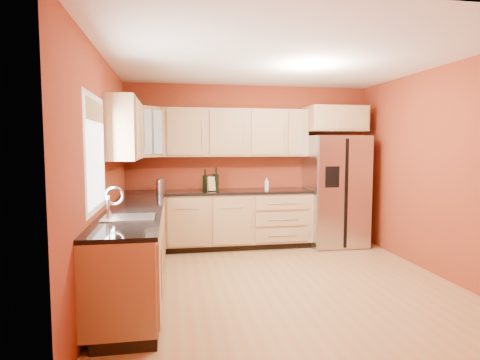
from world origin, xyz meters
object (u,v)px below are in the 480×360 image
at_px(refrigerator, 335,191).
at_px(soap_dispenser, 267,184).
at_px(knife_block, 211,184).
at_px(canister_left, 160,186).
at_px(wine_bottle_a, 216,179).

relative_size(refrigerator, soap_dispenser, 9.55).
distance_m(refrigerator, knife_block, 2.03).
height_order(canister_left, knife_block, knife_block).
relative_size(canister_left, soap_dispenser, 1.02).
height_order(wine_bottle_a, soap_dispenser, wine_bottle_a).
distance_m(wine_bottle_a, soap_dispenser, 0.80).
bearing_deg(canister_left, refrigerator, 0.12).
xyz_separation_m(canister_left, soap_dispenser, (1.66, 0.04, -0.00)).
distance_m(knife_block, soap_dispenser, 0.89).
bearing_deg(wine_bottle_a, knife_block, -163.00).
distance_m(refrigerator, canister_left, 2.80).
bearing_deg(canister_left, wine_bottle_a, 4.96).
xyz_separation_m(knife_block, soap_dispenser, (0.89, -0.01, -0.02)).
bearing_deg(soap_dispenser, knife_block, 179.24).
xyz_separation_m(canister_left, wine_bottle_a, (0.86, 0.08, 0.08)).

